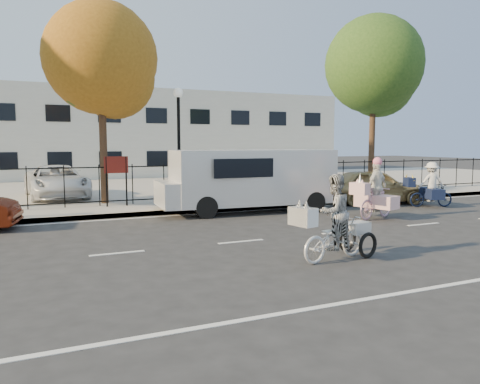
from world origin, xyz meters
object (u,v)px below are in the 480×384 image
gold_sedan (374,186)px  lot_car_d (211,176)px  unicorn_bike (376,196)px  white_van (250,178)px  zebra_trike (334,227)px  bull_bike (430,189)px  lot_car_b (57,181)px  lamppost (179,125)px

gold_sedan → lot_car_d: 7.48m
unicorn_bike → white_van: (-3.02, 3.07, 0.48)m
zebra_trike → lot_car_d: zebra_trike is taller
zebra_trike → bull_bike: zebra_trike is taller
zebra_trike → gold_sedan: (6.86, 6.92, 0.01)m
zebra_trike → lot_car_b: size_ratio=0.43×
zebra_trike → unicorn_bike: 5.82m
lot_car_b → unicorn_bike: bearing=-49.4°
lot_car_d → zebra_trike: bearing=-104.3°
unicorn_bike → lot_car_d: (-2.29, 8.82, 0.14)m
gold_sedan → lot_car_b: 13.10m
white_van → unicorn_bike: bearing=-41.4°
zebra_trike → white_van: bearing=-23.4°
unicorn_bike → white_van: bearing=27.9°
bull_bike → lot_car_d: bearing=60.3°
lamppost → white_van: lamppost is taller
lamppost → unicorn_bike: 7.64m
lot_car_b → lot_car_d: bearing=-7.3°
bull_bike → lot_car_d: bull_bike is taller
white_van → gold_sedan: 5.54m
lamppost → white_van: 3.53m
lamppost → bull_bike: lamppost is taller
zebra_trike → white_van: white_van is taller
gold_sedan → lot_car_d: lot_car_d is taller
bull_bike → lot_car_b: (-12.87, 7.82, 0.14)m
white_van → lamppost: bearing=133.3°
unicorn_bike → lot_car_d: bearing=-2.1°
zebra_trike → white_van: 7.07m
lamppost → gold_sedan: (7.39, -2.30, -2.41)m
lamppost → unicorn_bike: size_ratio=2.16×
bull_bike → lot_car_b: size_ratio=0.39×
bull_bike → gold_sedan: size_ratio=0.46×
lamppost → gold_sedan: 8.11m
zebra_trike → bull_bike: bearing=-69.7°
zebra_trike → gold_sedan: bearing=-57.1°
bull_bike → gold_sedan: 2.13m
lamppost → lot_car_b: (-4.18, 3.83, -2.29)m
lamppost → lot_car_d: bearing=52.9°
gold_sedan → unicorn_bike: bearing=156.5°
lamppost → zebra_trike: (0.53, -9.22, -2.42)m
lamppost → bull_bike: (8.69, -3.99, -2.43)m
bull_bike → lot_car_d: 9.61m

